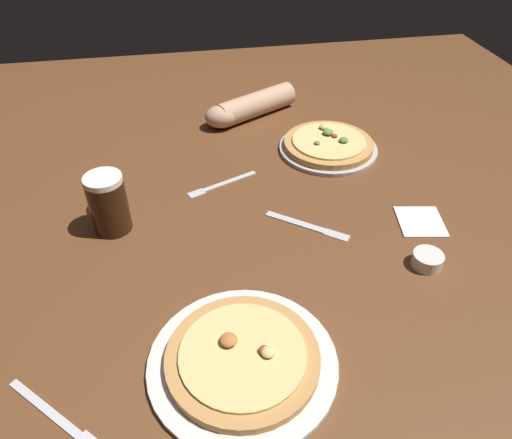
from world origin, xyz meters
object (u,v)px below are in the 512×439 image
beer_mug_dark (108,203)px  fork_spare (55,416)px  ramekin_sauce (427,260)px  diner_arm (247,107)px  fork_left (221,184)px  napkin_folded (421,221)px  pizza_plate_near (243,360)px  pizza_plate_far (328,145)px  knife_right (307,225)px

beer_mug_dark → fork_spare: (-0.07, -0.48, -0.07)m
ramekin_sauce → diner_arm: bearing=109.7°
ramekin_sauce → fork_spare: bearing=-163.7°
fork_left → napkin_folded: bearing=-28.2°
napkin_folded → fork_left: (-0.46, 0.25, -0.00)m
beer_mug_dark → fork_spare: size_ratio=0.87×
pizza_plate_near → ramekin_sauce: bearing=22.1°
diner_arm → ramekin_sauce: bearing=-70.3°
pizza_plate_far → ramekin_sauce: (0.07, -0.51, -0.00)m
beer_mug_dark → fork_left: bearing=24.8°
pizza_plate_far → ramekin_sauce: pizza_plate_far is taller
napkin_folded → beer_mug_dark: bearing=170.9°
beer_mug_dark → ramekin_sauce: bearing=-20.9°
diner_arm → napkin_folded: bearing=-62.2°
napkin_folded → diner_arm: (-0.32, 0.61, 0.03)m
beer_mug_dark → napkin_folded: 0.75m
pizza_plate_far → ramekin_sauce: 0.51m
fork_left → ramekin_sauce: bearing=-43.8°
pizza_plate_near → pizza_plate_far: size_ratio=1.17×
pizza_plate_far → knife_right: bearing=-114.8°
pizza_plate_near → ramekin_sauce: (0.44, 0.18, 0.00)m
diner_arm → fork_spare: bearing=-116.4°
napkin_folded → fork_left: size_ratio=0.59×
napkin_folded → fork_left: bearing=151.8°
napkin_folded → knife_right: 0.28m
ramekin_sauce → diner_arm: diner_arm is taller
pizza_plate_far → diner_arm: 0.32m
knife_right → beer_mug_dark: bearing=169.8°
napkin_folded → fork_spare: size_ratio=0.69×
beer_mug_dark → knife_right: beer_mug_dark is taller
napkin_folded → knife_right: napkin_folded is taller
ramekin_sauce → beer_mug_dark: bearing=159.1°
ramekin_sauce → knife_right: bearing=141.4°
ramekin_sauce → fork_spare: 0.78m
knife_right → fork_spare: bearing=-143.3°
beer_mug_dark → knife_right: size_ratio=0.81×
pizza_plate_near → diner_arm: diner_arm is taller
pizza_plate_near → ramekin_sauce: 0.47m
fork_left → diner_arm: 0.39m
fork_left → knife_right: size_ratio=1.08×
beer_mug_dark → ramekin_sauce: beer_mug_dark is taller
pizza_plate_far → fork_left: bearing=-160.3°
pizza_plate_far → diner_arm: (-0.20, 0.25, 0.02)m
napkin_folded → fork_spare: 0.88m
fork_spare → diner_arm: 1.09m
ramekin_sauce → fork_left: (-0.40, 0.39, -0.01)m
pizza_plate_far → fork_left: (-0.34, -0.12, -0.01)m
pizza_plate_near → knife_right: bearing=58.7°
pizza_plate_far → napkin_folded: size_ratio=2.49×
napkin_folded → fork_spare: bearing=-155.8°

